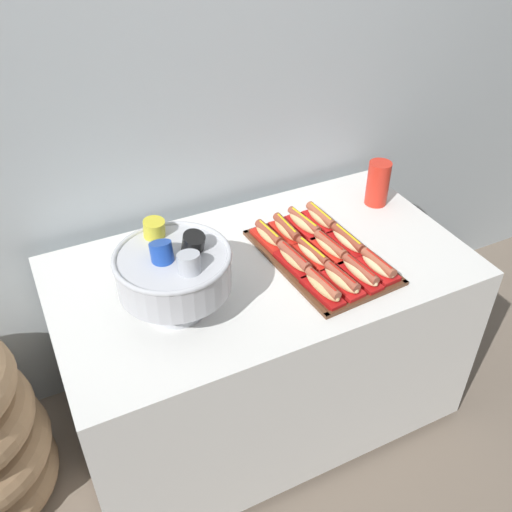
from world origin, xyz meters
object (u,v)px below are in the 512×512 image
at_px(serving_tray, 321,257).
at_px(hot_dog_7, 348,241).
at_px(punch_bowl, 174,269).
at_px(hot_dog_3, 378,266).
at_px(hot_dog_8, 269,236).
at_px(hot_dog_2, 360,273).
at_px(hot_dog_5, 312,254).
at_px(cup_stack, 378,183).
at_px(buffet_table, 261,341).
at_px(hot_dog_6, 330,247).
at_px(hot_dog_4, 294,259).
at_px(hot_dog_9, 287,230).
at_px(hot_dog_1, 342,280).
at_px(hot_dog_10, 304,224).
at_px(hot_dog_0, 323,287).
at_px(hot_dog_11, 321,218).

height_order(serving_tray, hot_dog_7, hot_dog_7).
bearing_deg(punch_bowl, hot_dog_3, -11.07).
distance_m(serving_tray, hot_dog_8, 0.20).
bearing_deg(hot_dog_8, hot_dog_3, -51.83).
bearing_deg(hot_dog_7, hot_dog_2, -110.56).
xyz_separation_m(hot_dog_5, cup_stack, (0.42, 0.22, 0.06)).
height_order(buffet_table, hot_dog_8, hot_dog_8).
distance_m(hot_dog_3, hot_dog_6, 0.18).
xyz_separation_m(serving_tray, hot_dog_2, (0.05, -0.16, 0.03)).
bearing_deg(cup_stack, hot_dog_2, -131.55).
relative_size(hot_dog_2, cup_stack, 1.03).
distance_m(hot_dog_4, hot_dog_9, 0.18).
height_order(hot_dog_1, hot_dog_10, same).
distance_m(hot_dog_1, hot_dog_3, 0.15).
bearing_deg(hot_dog_2, hot_dog_8, 118.33).
xyz_separation_m(hot_dog_9, cup_stack, (0.43, 0.05, 0.06)).
relative_size(hot_dog_0, hot_dog_11, 1.05).
distance_m(serving_tray, hot_dog_6, 0.05).
distance_m(hot_dog_10, punch_bowl, 0.61).
bearing_deg(hot_dog_11, hot_dog_2, -98.92).
distance_m(hot_dog_3, hot_dog_11, 0.33).
relative_size(buffet_table, cup_stack, 8.00).
bearing_deg(punch_bowl, hot_dog_1, -15.28).
bearing_deg(hot_dog_7, punch_bowl, -176.83).
height_order(hot_dog_9, cup_stack, cup_stack).
distance_m(hot_dog_8, cup_stack, 0.51).
bearing_deg(hot_dog_7, hot_dog_8, 147.63).
bearing_deg(hot_dog_1, hot_dog_11, 69.44).
relative_size(buffet_table, hot_dog_7, 8.05).
xyz_separation_m(hot_dog_5, hot_dog_7, (0.15, 0.01, 0.00)).
relative_size(hot_dog_10, hot_dog_11, 1.09).
height_order(hot_dog_0, hot_dog_4, same).
bearing_deg(hot_dog_2, hot_dog_5, 118.33).
relative_size(hot_dog_8, hot_dog_10, 0.90).
relative_size(hot_dog_1, hot_dog_3, 1.07).
xyz_separation_m(serving_tray, hot_dog_3, (0.12, -0.16, 0.03)).
relative_size(hot_dog_2, hot_dog_10, 0.98).
relative_size(hot_dog_8, punch_bowl, 0.48).
height_order(hot_dog_2, hot_dog_9, hot_dog_2).
bearing_deg(buffet_table, hot_dog_8, 52.86).
bearing_deg(serving_tray, hot_dog_5, -176.12).
height_order(hot_dog_10, hot_dog_11, same).
bearing_deg(hot_dog_10, hot_dog_6, -86.12).
height_order(serving_tray, hot_dog_6, hot_dog_6).
bearing_deg(cup_stack, hot_dog_7, -142.51).
height_order(hot_dog_7, cup_stack, cup_stack).
relative_size(hot_dog_7, hot_dog_9, 1.07).
height_order(hot_dog_7, hot_dog_8, hot_dog_8).
bearing_deg(hot_dog_8, hot_dog_1, -73.31).
distance_m(buffet_table, hot_dog_3, 0.56).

